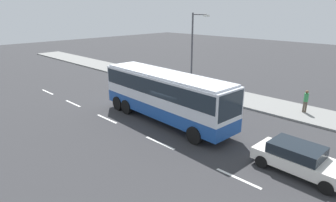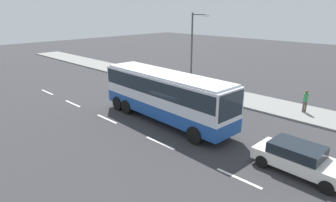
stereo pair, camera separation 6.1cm
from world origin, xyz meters
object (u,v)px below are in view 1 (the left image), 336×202
car_white_minivan (299,158)px  pedestrian_near_curb (306,100)px  street_lamp (194,47)px  coach_bus (165,92)px

car_white_minivan → pedestrian_near_curb: (-2.82, 8.66, 0.39)m
street_lamp → pedestrian_near_curb: bearing=7.5°
car_white_minivan → pedestrian_near_curb: pedestrian_near_curb is taller
car_white_minivan → pedestrian_near_curb: size_ratio=2.54×
pedestrian_near_curb → street_lamp: size_ratio=0.24×
coach_bus → street_lamp: size_ratio=1.53×
coach_bus → car_white_minivan: (9.41, -0.23, -1.40)m
pedestrian_near_curb → street_lamp: (-9.99, -1.32, 3.14)m
coach_bus → car_white_minivan: size_ratio=2.53×
coach_bus → street_lamp: street_lamp is taller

